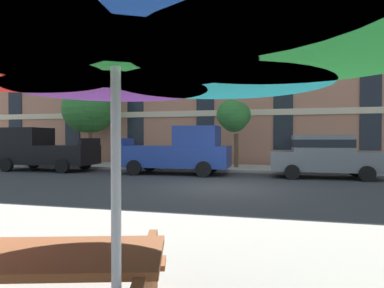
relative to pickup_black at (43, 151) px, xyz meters
name	(u,v)px	position (x,y,z in m)	size (l,w,h in m)	color
ground_plane	(220,188)	(9.78, -3.70, -1.03)	(120.00, 120.00, 0.00)	#2D3033
sidewalk_far	(240,168)	(9.78, 3.10, -0.97)	(56.00, 3.60, 0.12)	#9E998E
apartment_building	(250,57)	(9.78, 11.29, 6.97)	(37.03, 12.08, 16.00)	#A87056
pickup_black	(43,151)	(0.00, 0.00, 0.00)	(5.10, 2.12, 2.20)	black
pickup_blue	(179,152)	(7.29, 0.00, 0.00)	(5.10, 2.12, 2.20)	navy
sedan_gray	(324,155)	(13.55, 0.00, -0.08)	(4.40, 1.98, 1.78)	slate
street_tree_left	(89,109)	(0.53, 3.52, 2.45)	(3.11, 3.17, 5.06)	brown
street_tree_middle	(234,116)	(9.49, 2.91, 1.81)	(1.80, 1.83, 3.72)	brown
patio_umbrella	(115,30)	(10.53, -12.70, 1.24)	(3.71, 3.45, 2.55)	silver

